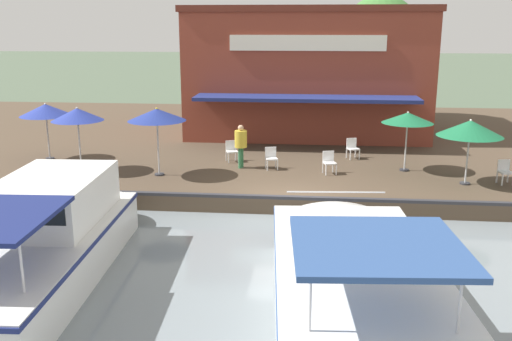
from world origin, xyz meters
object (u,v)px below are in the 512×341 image
Objects in this scene: patio_umbrella_far_corner at (157,115)px; cafe_chair_back_row_seat at (271,157)px; cafe_chair_beside_entrance at (329,161)px; waterfront_restaurant at (308,69)px; patio_umbrella_near_quay_edge at (470,128)px; patio_umbrella_by_entrance at (77,114)px; cafe_chair_far_corner_seat at (353,147)px; motorboat_second_along at (50,235)px; tree_downstream_bank at (377,41)px; motorboat_fourth_along at (351,272)px; patio_umbrella_mid_patio_right at (46,110)px; patio_umbrella_back_row at (408,118)px; cafe_chair_mid_patio at (505,171)px; cafe_chair_under_first_umbrella at (232,150)px; person_at_quay_edge at (241,141)px.

patio_umbrella_far_corner is 3.01× the size of cafe_chair_back_row_seat.
cafe_chair_beside_entrance and cafe_chair_back_row_seat have the same top height.
waterfront_restaurant reaches higher than cafe_chair_beside_entrance.
waterfront_restaurant is 5.14× the size of patio_umbrella_near_quay_edge.
patio_umbrella_by_entrance is 2.94× the size of cafe_chair_beside_entrance.
motorboat_second_along reaches higher than cafe_chair_far_corner_seat.
motorboat_fourth_along is at bearing -6.91° from tree_downstream_bank.
motorboat_second_along is at bearing -30.09° from cafe_chair_back_row_seat.
patio_umbrella_mid_patio_right is 14.59m from patio_umbrella_back_row.
patio_umbrella_far_corner reaches higher than cafe_chair_far_corner_seat.
waterfront_restaurant reaches higher than cafe_chair_far_corner_seat.
cafe_chair_back_row_seat is (-1.31, -8.43, 0.00)m from cafe_chair_mid_patio.
patio_umbrella_near_quay_edge is (0.16, 11.16, -0.27)m from patio_umbrella_far_corner.
patio_umbrella_far_corner is 10.92m from motorboat_fourth_along.
patio_umbrella_back_row is 10.52m from motorboat_fourth_along.
cafe_chair_under_first_umbrella is at bearing -78.53° from cafe_chair_far_corner_seat.
cafe_chair_far_corner_seat is (-1.40, 12.70, -1.61)m from patio_umbrella_mid_patio_right.
tree_downstream_bank reaches higher than cafe_chair_back_row_seat.
motorboat_fourth_along is 1.00× the size of motorboat_second_along.
waterfront_restaurant is 10.01m from cafe_chair_beside_entrance.
person_at_quay_edge is at bearing 85.23° from patio_umbrella_mid_patio_right.
patio_umbrella_far_corner is 3.01× the size of cafe_chair_beside_entrance.
motorboat_second_along reaches higher than person_at_quay_edge.
patio_umbrella_far_corner is 1.49× the size of person_at_quay_edge.
patio_umbrella_by_entrance reaches higher than cafe_chair_back_row_seat.
motorboat_fourth_along reaches higher than motorboat_second_along.
patio_umbrella_far_corner is at bearing -80.29° from patio_umbrella_back_row.
cafe_chair_beside_entrance is (1.23, 11.65, -1.61)m from patio_umbrella_mid_patio_right.
cafe_chair_far_corner_seat is (-1.91, -1.88, -1.59)m from patio_umbrella_back_row.
tree_downstream_bank is (-12.61, 6.43, 3.50)m from person_at_quay_edge.
waterfront_restaurant is at bearing 164.77° from person_at_quay_edge.
motorboat_fourth_along is (9.83, 3.71, -0.91)m from person_at_quay_edge.
tree_downstream_bank reaches higher than patio_umbrella_by_entrance.
motorboat_fourth_along is (8.25, -4.53, -1.85)m from patio_umbrella_near_quay_edge.
cafe_chair_under_first_umbrella is at bearing -106.84° from patio_umbrella_near_quay_edge.
patio_umbrella_by_entrance is at bearing -163.32° from motorboat_second_along.
cafe_chair_under_first_umbrella is (-1.61, -3.96, 0.00)m from cafe_chair_beside_entrance.
patio_umbrella_near_quay_edge is 0.33× the size of tree_downstream_bank.
tree_downstream_bank is (-13.15, 2.98, 4.10)m from cafe_chair_beside_entrance.
waterfront_restaurant is 14.11× the size of cafe_chair_beside_entrance.
cafe_chair_under_first_umbrella is 1.00× the size of cafe_chair_back_row_seat.
cafe_chair_beside_entrance is at bearing 97.84° from patio_umbrella_far_corner.
cafe_chair_under_first_umbrella is at bearing -158.81° from motorboat_fourth_along.
patio_umbrella_back_row is 3.41m from cafe_chair_beside_entrance.
patio_umbrella_near_quay_edge is (0.45, 14.31, -0.19)m from patio_umbrella_by_entrance.
person_at_quay_edge is at bearing 115.91° from patio_umbrella_far_corner.
patio_umbrella_mid_patio_right is 2.79× the size of cafe_chair_beside_entrance.
cafe_chair_far_corner_seat is at bearing 101.47° from cafe_chair_under_first_umbrella.
motorboat_second_along is (8.87, -10.19, -1.73)m from patio_umbrella_back_row.
person_at_quay_edge is 10.54m from motorboat_fourth_along.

